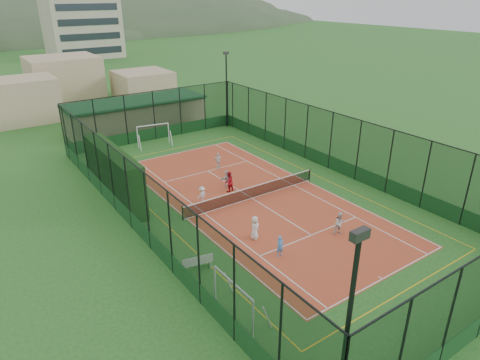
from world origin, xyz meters
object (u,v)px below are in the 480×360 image
Objects in this scene: floodlight_ne at (227,90)px; child_far_back at (227,179)px; futsal_goal_near at (233,301)px; child_near_left at (255,228)px; floodlight_sw at (345,345)px; white_bench at (196,262)px; clubhouse at (136,114)px; child_near_mid at (280,246)px; coach at (229,182)px; child_far_right at (218,161)px; futsal_goal_far at (153,135)px; child_near_right at (340,223)px; child_far_left at (202,195)px.

child_far_back is at bearing -123.08° from floodlight_ne.
futsal_goal_near is 7.22m from child_near_left.
floodlight_sw is 11.75m from white_bench.
futsal_goal_near is (-8.27, -31.79, -0.55)m from clubhouse.
floodlight_ne reaches higher than clubhouse.
coach is (2.38, 9.02, 0.16)m from child_near_mid.
child_far_right reaches higher than child_far_back.
child_near_left is at bearing -86.94° from futsal_goal_far.
floodlight_ne is at bearing 89.65° from child_near_right.
clubhouse is 9.89× the size of child_near_left.
clubhouse is 29.20m from child_near_mid.
child_near_left is 0.95× the size of coach.
floodlight_sw is at bearing -94.04° from futsal_goal_far.
floodlight_ne reaches higher than child_near_mid.
child_near_right is (10.14, 9.33, -3.36)m from floodlight_sw.
clubhouse is 19.18m from child_far_back.
coach is at bearing 76.13° from child_near_mid.
child_near_left is 2.37m from child_near_mid.
floodlight_ne is 5.46× the size of child_near_right.
child_far_right is (-0.47, 13.72, -0.05)m from child_near_right.
white_bench is (0.80, 11.14, -3.63)m from floodlight_sw.
white_bench is 1.41× the size of child_far_left.
white_bench is 14.85m from child_far_right.
white_bench is (-7.80, -27.46, -1.08)m from clubhouse.
child_near_right is 1.07× the size of child_far_right.
futsal_goal_far is at bearing -98.33° from clubhouse.
child_near_mid is at bearing -6.81° from white_bench.
child_far_left is at bearing 60.39° from child_near_left.
child_far_left is (4.89, 11.32, -0.40)m from futsal_goal_near.
floodlight_ne is 25.12m from child_near_right.
futsal_goal_near reaches higher than child_far_back.
child_near_right reaches higher than child_far_back.
child_far_right is (2.07, -8.82, -0.33)m from futsal_goal_far.
futsal_goal_near reaches higher than child_near_mid.
child_far_left is at bearing 12.26° from child_far_back.
child_near_right is 1.13× the size of child_far_back.
white_bench is 0.54× the size of futsal_goal_far.
floodlight_sw is 20.46m from coach.
futsal_goal_far is at bearing -110.64° from child_far_left.
clubhouse is at bearing 147.88° from floodlight_ne.
child_far_right is (4.28, 11.10, -0.06)m from child_near_left.
child_near_right is (4.67, -0.25, 0.11)m from child_near_mid.
child_far_left is 0.77× the size of coach.
floodlight_ne is 6.16× the size of child_far_back.
floodlight_ne is at bearing 64.51° from child_near_mid.
white_bench is 1.31× the size of child_far_back.
child_near_left is at bearing -96.84° from clubhouse.
coach reaches higher than child_near_mid.
futsal_goal_far is at bearing 52.29° from child_near_left.
futsal_goal_far is at bearing -99.34° from coach.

